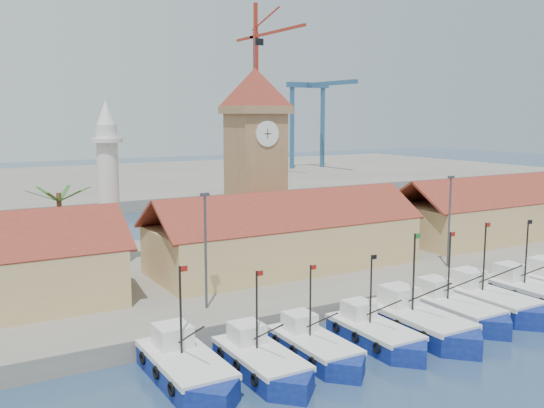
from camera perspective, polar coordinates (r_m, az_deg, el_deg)
ground at (r=45.59m, az=14.74°, el=-12.94°), size 400.00×400.00×0.00m
quay at (r=63.74m, az=-0.67°, el=-5.81°), size 140.00×32.00×1.50m
terminal at (r=143.91m, az=-17.76°, el=1.82°), size 240.00×80.00×2.00m
boat_0 at (r=38.89m, az=-7.96°, el=-15.30°), size 3.67×10.06×7.61m
boat_1 at (r=39.65m, az=-0.82°, el=-14.84°), size 3.37×9.24×6.99m
boat_2 at (r=42.07m, az=4.22°, el=-13.50°), size 3.24×8.89×6.72m
boat_3 at (r=44.90m, az=9.88°, el=-12.15°), size 3.31×9.06×6.85m
boat_4 at (r=47.43m, az=13.86°, el=-10.98°), size 3.89×10.65×8.06m
boat_5 at (r=51.38m, az=16.92°, el=-9.66°), size 3.62×9.92×7.51m
boat_6 at (r=54.39m, az=19.94°, el=-8.75°), size 3.82×10.46×7.91m
boat_7 at (r=58.19m, az=23.36°, el=-7.84°), size 3.72×10.20×7.72m
hall_center at (r=59.64m, az=1.22°, el=-3.61°), size 27.04×10.13×7.61m
hall_right at (r=80.78m, az=21.01°, el=-1.01°), size 31.20×10.13×7.61m
clock_tower at (r=63.70m, az=-1.57°, el=4.40°), size 5.80×5.80×22.70m
minaret at (r=60.20m, az=-15.15°, el=1.75°), size 3.00×3.00×16.30m
palm_tree at (r=57.67m, az=-19.29°, el=-2.21°), size 5.60×5.03×8.39m
lamp_posts at (r=52.91m, az=6.21°, el=-2.44°), size 80.70×0.25×9.03m
crane_red_right at (r=152.64m, az=-1.28°, el=11.62°), size 1.00×32.26×41.66m
gantry at (r=164.84m, az=4.03°, el=9.61°), size 13.00×22.00×23.20m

